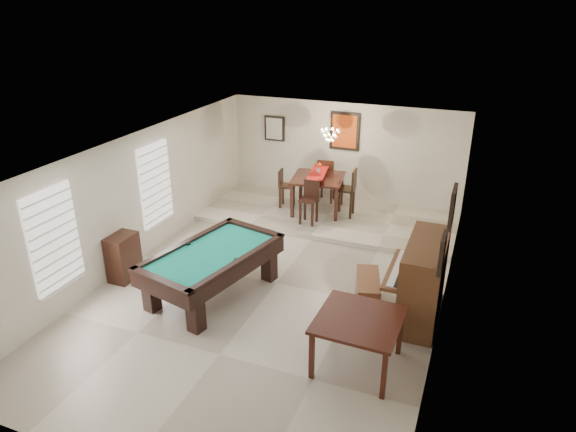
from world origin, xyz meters
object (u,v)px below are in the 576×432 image
Objects in this scene: square_table at (358,342)px; apothecary_chest at (123,257)px; dining_chair_south at (309,203)px; pool_table at (213,273)px; dining_table at (318,192)px; dining_chair_west at (287,189)px; piano_bench at (368,292)px; dining_chair_east at (345,193)px; dining_chair_north at (327,180)px; flower_vase at (318,167)px; chandelier at (330,131)px; upright_piano at (413,278)px.

apothecary_chest reaches higher than square_table.
dining_chair_south is (2.50, 3.49, 0.17)m from apothecary_chest.
pool_table is 2.78× the size of apothecary_chest.
dining_table reaches higher than dining_chair_west.
piano_bench is (-0.23, 1.61, -0.13)m from square_table.
piano_bench is 1.04× the size of dining_chair_west.
dining_table is 0.71m from dining_chair_east.
piano_bench is 4.72m from dining_chair_north.
flower_vase is 0.88m from dining_chair_east.
square_table is 5.67m from flower_vase.
apothecary_chest is at bearing -40.39° from dining_chair_east.
chandelier is at bearing 66.08° from dining_chair_south.
chandelier reaches higher than dining_chair_west.
square_table is 5.96m from dining_chair_west.
chandelier is (-0.38, -0.17, 1.50)m from dining_chair_east.
dining_chair_east is at bearing 111.78° from piano_bench.
flower_vase reaches higher than piano_bench.
piano_bench is 3.42m from dining_chair_south.
pool_table is 4.12m from dining_chair_west.
piano_bench is 4.18m from flower_vase.
apothecary_chest is (-5.29, -0.79, -0.24)m from upright_piano.
flower_vase is 0.91m from dining_chair_north.
chandelier is at bearing -106.37° from dining_chair_west.
flower_vase is at bearing -95.61° from dining_chair_east.
chandelier reaches higher than piano_bench.
flower_vase reaches higher than pool_table.
pool_table is 10.26× the size of flower_vase.
dining_chair_south reaches higher than pool_table.
dining_chair_south is 1.01m from dining_chair_east.
dining_chair_west is 1.50m from dining_chair_east.
pool_table is 2.21× the size of dining_chair_north.
piano_bench is 4.62m from apothecary_chest.
dining_table is at bearing 114.42° from square_table.
dining_chair_north is at bearing 89.85° from flower_vase.
chandelier is at bearing 55.73° from apothecary_chest.
flower_vase is 0.26× the size of dining_chair_west.
square_table is 5.61m from dining_table.
chandelier is at bearing -70.12° from dining_chair_east.
apothecary_chest is at bearing -124.27° from chandelier.
upright_piano is 2.77× the size of chandelier.
flower_vase is at bearing 120.89° from piano_bench.
pool_table is at bearing -166.61° from piano_bench.
upright_piano is 1.69× the size of piano_bench.
dining_chair_east is (1.31, 4.11, 0.28)m from pool_table.
square_table is at bearing -9.92° from apothecary_chest.
pool_table is at bearing 79.36° from dining_chair_north.
dining_chair_east reaches higher than apothecary_chest.
dining_chair_north reaches higher than apothecary_chest.
pool_table is 2.17× the size of dining_chair_east.
dining_chair_west is at bearing 171.57° from chandelier.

